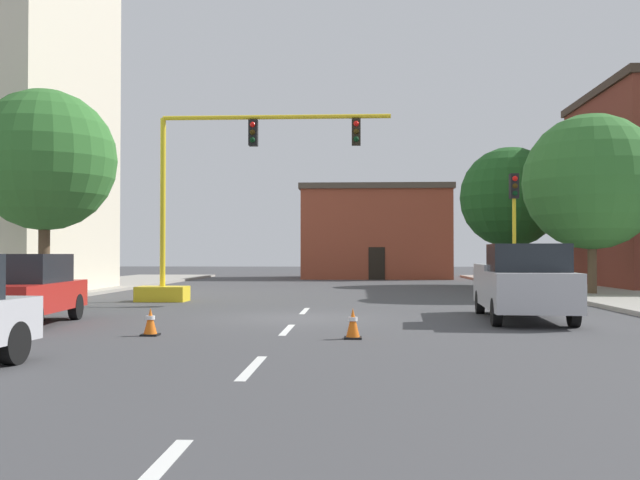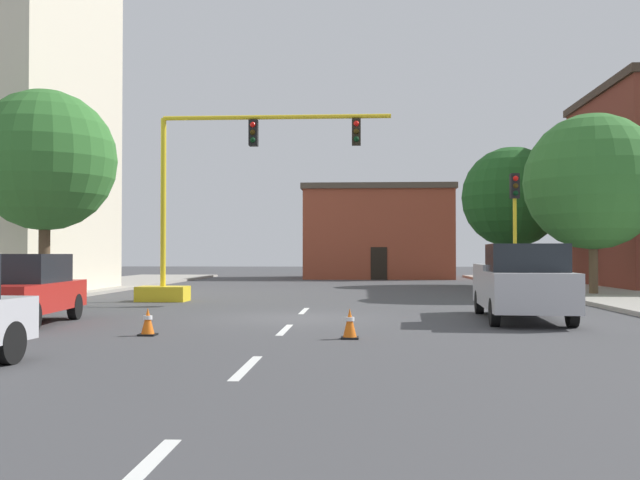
% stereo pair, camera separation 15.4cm
% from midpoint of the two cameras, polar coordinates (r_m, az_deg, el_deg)
% --- Properties ---
extents(ground_plane, '(160.00, 160.00, 0.00)m').
position_cam_midpoint_polar(ground_plane, '(19.64, -1.98, -6.19)').
color(ground_plane, '#424244').
extents(lane_stripe_seg_0, '(0.16, 2.40, 0.01)m').
position_cam_midpoint_polar(lane_stripe_seg_0, '(6.00, -14.18, -17.88)').
color(lane_stripe_seg_0, silver).
rests_on(lane_stripe_seg_0, ground_plane).
extents(lane_stripe_seg_1, '(0.16, 2.40, 0.01)m').
position_cam_midpoint_polar(lane_stripe_seg_1, '(11.25, -5.77, -9.97)').
color(lane_stripe_seg_1, silver).
rests_on(lane_stripe_seg_1, ground_plane).
extents(lane_stripe_seg_2, '(0.16, 2.40, 0.01)m').
position_cam_midpoint_polar(lane_stripe_seg_2, '(16.66, -2.88, -7.08)').
color(lane_stripe_seg_2, silver).
rests_on(lane_stripe_seg_2, ground_plane).
extents(lane_stripe_seg_3, '(0.16, 2.40, 0.01)m').
position_cam_midpoint_polar(lane_stripe_seg_3, '(22.12, -1.42, -5.61)').
color(lane_stripe_seg_3, silver).
rests_on(lane_stripe_seg_3, ground_plane).
extents(building_brick_center, '(10.60, 8.00, 6.58)m').
position_cam_midpoint_polar(building_brick_center, '(52.66, 4.29, 0.59)').
color(building_brick_center, brown).
rests_on(building_brick_center, ground_plane).
extents(traffic_signal_gantry, '(9.27, 1.20, 6.83)m').
position_cam_midpoint_polar(traffic_signal_gantry, '(26.89, -10.01, 0.01)').
color(traffic_signal_gantry, yellow).
rests_on(traffic_signal_gantry, ground_plane).
extents(traffic_light_pole_right, '(0.32, 0.47, 4.80)m').
position_cam_midpoint_polar(traffic_light_pole_right, '(28.49, 14.92, 2.53)').
color(traffic_light_pole_right, yellow).
rests_on(traffic_light_pole_right, ground_plane).
extents(tree_right_far, '(5.57, 5.57, 7.68)m').
position_cam_midpoint_polar(tree_right_far, '(41.51, 14.67, 3.28)').
color(tree_right_far, '#4C3823').
rests_on(tree_right_far, ground_plane).
extents(tree_right_mid, '(5.54, 5.54, 7.46)m').
position_cam_midpoint_polar(tree_right_mid, '(31.53, 20.49, 4.31)').
color(tree_right_mid, brown).
rests_on(tree_right_mid, ground_plane).
extents(tree_left_near, '(4.53, 4.53, 7.03)m').
position_cam_midpoint_polar(tree_left_near, '(24.99, -21.05, 5.87)').
color(tree_left_near, brown).
rests_on(tree_left_near, ground_plane).
extents(pickup_truck_silver, '(2.33, 5.51, 1.99)m').
position_cam_midpoint_polar(pickup_truck_silver, '(19.74, 15.45, -3.29)').
color(pickup_truck_silver, '#BCBCC1').
rests_on(pickup_truck_silver, ground_plane).
extents(sedan_red_mid_left, '(2.22, 4.64, 1.74)m').
position_cam_midpoint_polar(sedan_red_mid_left, '(19.10, -22.60, -3.58)').
color(sedan_red_mid_left, '#B21E19').
rests_on(sedan_red_mid_left, ground_plane).
extents(traffic_cone_roadside_a, '(0.36, 0.36, 0.63)m').
position_cam_midpoint_polar(traffic_cone_roadside_a, '(14.89, 2.31, -6.62)').
color(traffic_cone_roadside_a, black).
rests_on(traffic_cone_roadside_a, ground_plane).
extents(traffic_cone_roadside_b, '(0.36, 0.36, 0.60)m').
position_cam_midpoint_polar(traffic_cone_roadside_b, '(15.89, -13.50, -6.30)').
color(traffic_cone_roadside_b, black).
rests_on(traffic_cone_roadside_b, ground_plane).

